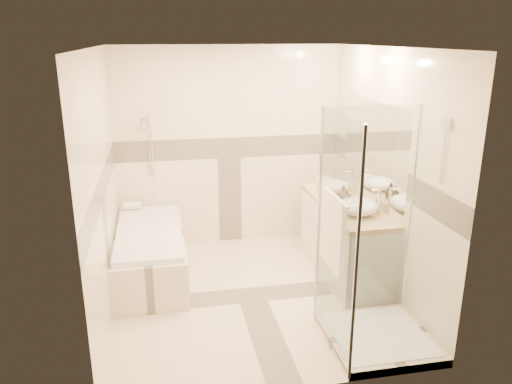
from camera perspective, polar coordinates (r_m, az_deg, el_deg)
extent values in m
cube|color=beige|center=(5.35, -0.55, -11.72)|extent=(2.80, 3.00, 0.01)
cube|color=silver|center=(4.66, -0.64, 16.28)|extent=(2.80, 3.00, 0.01)
cube|color=beige|center=(6.30, -3.10, 5.06)|extent=(2.80, 0.01, 2.50)
cube|color=beige|center=(3.47, 3.97, -5.52)|extent=(2.80, 0.01, 2.50)
cube|color=beige|center=(4.82, -17.26, 0.35)|extent=(0.01, 3.00, 2.50)
cube|color=beige|center=(5.29, 14.57, 2.09)|extent=(0.01, 3.00, 2.50)
cube|color=white|center=(5.50, 13.24, 4.91)|extent=(0.01, 1.60, 1.00)
cylinder|color=silver|center=(6.19, -12.08, 5.42)|extent=(0.02, 0.02, 0.70)
cube|color=beige|center=(5.74, -11.96, -7.10)|extent=(0.75, 1.70, 0.50)
cube|color=white|center=(5.64, -12.13, -4.51)|extent=(0.69, 1.60, 0.06)
ellipsoid|color=white|center=(5.65, -12.10, -4.98)|extent=(0.56, 1.40, 0.16)
cube|color=silver|center=(5.71, 10.09, -5.48)|extent=(0.55, 1.60, 0.80)
cylinder|color=silver|center=(5.21, 8.75, -5.92)|extent=(0.01, 0.24, 0.01)
cylinder|color=silver|center=(5.92, 6.17, -2.92)|extent=(0.01, 0.24, 0.01)
cube|color=tan|center=(5.56, 10.32, -1.45)|extent=(0.57, 1.62, 0.05)
cube|color=beige|center=(4.72, 13.80, -15.95)|extent=(0.90, 0.90, 0.08)
cube|color=white|center=(4.70, 13.85, -15.49)|extent=(0.80, 0.80, 0.01)
cube|color=white|center=(4.10, 9.14, -5.19)|extent=(0.01, 0.90, 2.00)
cube|color=white|center=(4.64, 12.44, -2.64)|extent=(0.90, 0.01, 2.00)
cylinder|color=silver|center=(3.71, 11.42, -7.80)|extent=(0.03, 0.03, 2.00)
cylinder|color=silver|center=(4.49, 7.12, -3.03)|extent=(0.03, 0.03, 2.00)
cylinder|color=silver|center=(4.84, 17.32, -2.20)|extent=(0.03, 0.03, 2.00)
cylinder|color=silver|center=(4.22, 20.81, 7.45)|extent=(0.03, 0.10, 0.10)
cylinder|color=silver|center=(3.96, 8.90, -0.42)|extent=(0.02, 0.60, 0.02)
cube|color=white|center=(4.06, 8.70, -4.45)|extent=(0.04, 0.48, 0.62)
ellipsoid|color=white|center=(5.88, 8.79, 0.71)|extent=(0.37, 0.37, 0.15)
ellipsoid|color=white|center=(5.20, 11.60, -1.62)|extent=(0.41, 0.41, 0.16)
cylinder|color=silver|center=(5.95, 10.86, 1.30)|extent=(0.03, 0.03, 0.25)
cylinder|color=silver|center=(5.90, 10.51, 2.29)|extent=(0.09, 0.02, 0.02)
cylinder|color=silver|center=(5.28, 13.89, -0.95)|extent=(0.03, 0.03, 0.26)
cylinder|color=silver|center=(5.22, 13.52, 0.18)|extent=(0.09, 0.02, 0.02)
imported|color=black|center=(5.50, 10.28, -0.50)|extent=(0.08, 0.08, 0.16)
imported|color=black|center=(5.59, 9.92, -0.13)|extent=(0.16, 0.16, 0.17)
cube|color=white|center=(6.18, 7.80, 1.23)|extent=(0.16, 0.25, 0.08)
cylinder|color=white|center=(6.28, -14.01, -1.53)|extent=(0.22, 0.10, 0.10)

